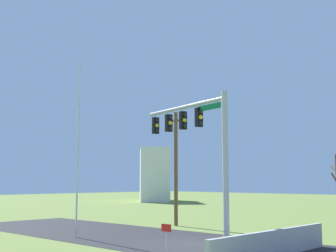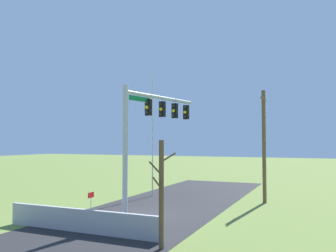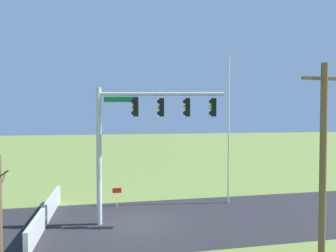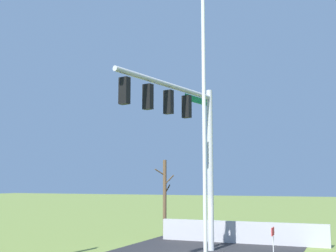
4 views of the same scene
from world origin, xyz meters
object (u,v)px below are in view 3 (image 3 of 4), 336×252
(utility_pole, at_px, (323,160))
(open_sign, at_px, (117,193))
(flagpole, at_px, (229,131))
(signal_mast, at_px, (138,126))

(utility_pole, height_order, open_sign, utility_pole)
(flagpole, xyz_separation_m, open_sign, (7.27, -0.50, -3.91))
(signal_mast, distance_m, open_sign, 5.57)
(utility_pole, distance_m, open_sign, 12.20)
(signal_mast, bearing_deg, flagpole, -155.47)
(signal_mast, distance_m, flagpole, 6.89)
(flagpole, height_order, utility_pole, flagpole)
(utility_pole, bearing_deg, open_sign, -49.28)
(signal_mast, bearing_deg, utility_pole, 140.08)
(signal_mast, xyz_separation_m, utility_pole, (-6.67, 5.58, -1.17))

